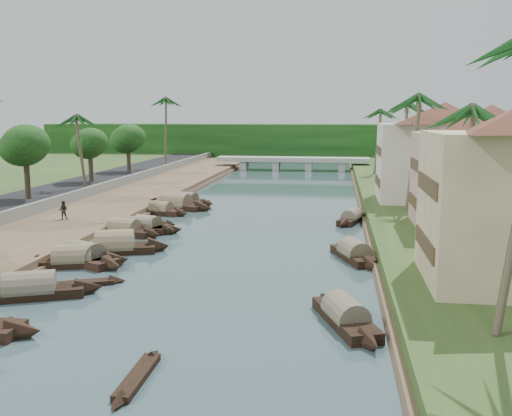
# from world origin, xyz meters

# --- Properties ---
(ground) EXTENTS (220.00, 220.00, 0.00)m
(ground) POSITION_xyz_m (0.00, 0.00, 0.00)
(ground) COLOR #395055
(ground) RESTS_ON ground
(left_bank) EXTENTS (10.00, 180.00, 0.80)m
(left_bank) POSITION_xyz_m (-16.00, 20.00, 0.40)
(left_bank) COLOR brown
(left_bank) RESTS_ON ground
(right_bank) EXTENTS (16.00, 180.00, 1.20)m
(right_bank) POSITION_xyz_m (19.00, 20.00, 0.60)
(right_bank) COLOR #2A451B
(right_bank) RESTS_ON ground
(road) EXTENTS (8.00, 180.00, 1.40)m
(road) POSITION_xyz_m (-24.50, 20.00, 0.70)
(road) COLOR black
(road) RESTS_ON ground
(retaining_wall) EXTENTS (0.40, 180.00, 1.10)m
(retaining_wall) POSITION_xyz_m (-20.20, 20.00, 1.35)
(retaining_wall) COLOR slate
(retaining_wall) RESTS_ON left_bank
(treeline) EXTENTS (120.00, 14.00, 8.00)m
(treeline) POSITION_xyz_m (0.00, 100.00, 4.00)
(treeline) COLOR black
(treeline) RESTS_ON ground
(bridge) EXTENTS (28.00, 4.00, 2.40)m
(bridge) POSITION_xyz_m (0.00, 72.00, 1.72)
(bridge) COLOR #9D9F94
(bridge) RESTS_ON ground
(building_mid) EXTENTS (14.11, 14.11, 9.70)m
(building_mid) POSITION_xyz_m (19.99, 14.00, 6.13)
(building_mid) COLOR tan
(building_mid) RESTS_ON right_bank
(building_far) EXTENTS (15.59, 15.59, 10.20)m
(building_far) POSITION_xyz_m (18.99, 28.00, 6.38)
(building_far) COLOR beige
(building_far) RESTS_ON right_bank
(building_distant) EXTENTS (12.62, 12.62, 9.20)m
(building_distant) POSITION_xyz_m (19.99, 48.00, 5.88)
(building_distant) COLOR beige
(building_distant) RESTS_ON right_bank
(sampan_3) EXTENTS (8.09, 4.63, 2.18)m
(sampan_3) POSITION_xyz_m (-8.65, -4.67, 0.41)
(sampan_3) COLOR black
(sampan_3) RESTS_ON ground
(sampan_4) EXTENTS (7.70, 3.81, 2.16)m
(sampan_4) POSITION_xyz_m (-9.32, 2.00, 0.41)
(sampan_4) COLOR black
(sampan_4) RESTS_ON ground
(sampan_5) EXTENTS (8.44, 4.40, 2.57)m
(sampan_5) POSITION_xyz_m (-8.01, 6.13, 0.42)
(sampan_5) COLOR black
(sampan_5) RESTS_ON ground
(sampan_6) EXTENTS (7.47, 4.92, 2.24)m
(sampan_6) POSITION_xyz_m (-8.89, 2.73, 0.42)
(sampan_6) COLOR black
(sampan_6) RESTS_ON ground
(sampan_7) EXTENTS (7.67, 3.46, 2.03)m
(sampan_7) POSITION_xyz_m (-9.69, 12.18, 0.41)
(sampan_7) COLOR black
(sampan_7) RESTS_ON ground
(sampan_8) EXTENTS (6.48, 3.67, 2.01)m
(sampan_8) POSITION_xyz_m (-8.20, 13.99, 0.41)
(sampan_8) COLOR black
(sampan_8) RESTS_ON ground
(sampan_9) EXTENTS (7.92, 1.93, 2.02)m
(sampan_9) POSITION_xyz_m (-8.77, 13.42, 0.41)
(sampan_9) COLOR black
(sampan_9) RESTS_ON ground
(sampan_10) EXTENTS (6.69, 3.30, 1.87)m
(sampan_10) POSITION_xyz_m (-9.67, 22.50, 0.41)
(sampan_10) COLOR black
(sampan_10) RESTS_ON ground
(sampan_11) EXTENTS (9.29, 4.55, 2.56)m
(sampan_11) POSITION_xyz_m (-9.14, 26.19, 0.42)
(sampan_11) COLOR black
(sampan_11) RESTS_ON ground
(sampan_12) EXTENTS (7.89, 4.55, 1.94)m
(sampan_12) POSITION_xyz_m (-8.97, 29.69, 0.41)
(sampan_12) COLOR black
(sampan_12) RESTS_ON ground
(sampan_13) EXTENTS (7.49, 3.24, 2.04)m
(sampan_13) POSITION_xyz_m (-9.82, 27.95, 0.41)
(sampan_13) COLOR black
(sampan_13) RESTS_ON ground
(sampan_14) EXTENTS (4.05, 7.86, 1.94)m
(sampan_14) POSITION_xyz_m (8.73, -6.35, 0.41)
(sampan_14) COLOR black
(sampan_14) RESTS_ON ground
(sampan_15) EXTENTS (4.04, 7.44, 2.01)m
(sampan_15) POSITION_xyz_m (9.51, 6.53, 0.41)
(sampan_15) COLOR black
(sampan_15) RESTS_ON ground
(sampan_16) EXTENTS (3.43, 7.18, 1.80)m
(sampan_16) POSITION_xyz_m (9.65, 20.79, 0.40)
(sampan_16) COLOR black
(sampan_16) RESTS_ON ground
(canoe_0) EXTENTS (0.72, 5.21, 0.69)m
(canoe_0) POSITION_xyz_m (0.73, -13.44, 0.10)
(canoe_0) COLOR black
(canoe_0) RESTS_ON ground
(canoe_1) EXTENTS (5.35, 3.16, 0.89)m
(canoe_1) POSITION_xyz_m (-6.95, -2.18, 0.10)
(canoe_1) COLOR black
(canoe_1) RESTS_ON ground
(canoe_2) EXTENTS (5.18, 2.38, 0.76)m
(canoe_2) POSITION_xyz_m (-8.97, 17.75, 0.10)
(canoe_2) COLOR black
(canoe_2) RESTS_ON ground
(palm_1) EXTENTS (3.20, 3.20, 10.84)m
(palm_1) POSITION_xyz_m (16.00, 4.44, 10.28)
(palm_1) COLOR brown
(palm_1) RESTS_ON ground
(palm_2) EXTENTS (3.20, 3.20, 12.14)m
(palm_2) POSITION_xyz_m (15.00, 21.79, 11.53)
(palm_2) COLOR brown
(palm_2) RESTS_ON ground
(palm_3) EXTENTS (3.20, 3.20, 11.79)m
(palm_3) POSITION_xyz_m (16.00, 37.31, 11.19)
(palm_3) COLOR brown
(palm_3) RESTS_ON ground
(palm_6) EXTENTS (3.20, 3.20, 10.07)m
(palm_6) POSITION_xyz_m (-22.00, 31.41, 9.73)
(palm_6) COLOR brown
(palm_6) RESTS_ON ground
(palm_7) EXTENTS (3.20, 3.20, 11.10)m
(palm_7) POSITION_xyz_m (14.00, 55.65, 10.53)
(palm_7) COLOR brown
(palm_7) RESTS_ON ground
(palm_8) EXTENTS (3.20, 3.20, 12.92)m
(palm_8) POSITION_xyz_m (-20.50, 59.90, 12.48)
(palm_8) COLOR brown
(palm_8) RESTS_ON ground
(tree_3) EXTENTS (4.79, 4.79, 7.52)m
(tree_3) POSITION_xyz_m (-24.00, 22.26, 6.86)
(tree_3) COLOR #4D3E2C
(tree_3) RESTS_ON ground
(tree_4) EXTENTS (4.41, 4.41, 6.81)m
(tree_4) POSITION_xyz_m (-24.00, 37.93, 6.30)
(tree_4) COLOR #4D3E2C
(tree_4) RESTS_ON ground
(tree_5) EXTENTS (4.94, 4.94, 7.11)m
(tree_5) POSITION_xyz_m (-24.00, 51.84, 6.40)
(tree_5) COLOR #4D3E2C
(tree_5) RESTS_ON ground
(tree_6) EXTENTS (4.66, 4.66, 7.09)m
(tree_6) POSITION_xyz_m (24.00, 28.34, 6.28)
(tree_6) COLOR #4D3E2C
(tree_6) RESTS_ON ground
(person_far) EXTENTS (0.96, 0.84, 1.68)m
(person_far) POSITION_xyz_m (-16.17, 14.41, 1.64)
(person_far) COLOR #2E2820
(person_far) RESTS_ON left_bank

